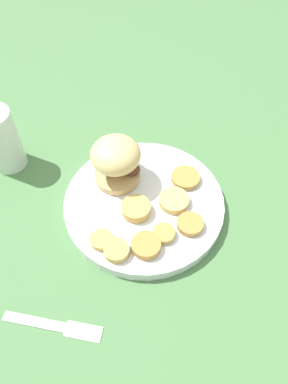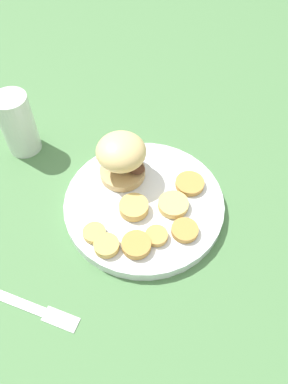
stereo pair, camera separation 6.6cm
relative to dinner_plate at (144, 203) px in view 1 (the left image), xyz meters
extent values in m
plane|color=#4C7A47|center=(0.00, 0.00, -0.01)|extent=(4.00, 4.00, 0.00)
cylinder|color=white|center=(0.00, 0.00, 0.00)|extent=(0.29, 0.29, 0.02)
torus|color=white|center=(0.00, 0.00, 0.01)|extent=(0.29, 0.29, 0.01)
cylinder|color=tan|center=(0.02, 0.07, 0.02)|extent=(0.09, 0.09, 0.01)
ellipsoid|color=#4C281E|center=(0.02, 0.08, 0.04)|extent=(0.04, 0.04, 0.02)
ellipsoid|color=brown|center=(0.03, 0.06, 0.04)|extent=(0.06, 0.05, 0.02)
ellipsoid|color=#563323|center=(0.06, 0.07, 0.04)|extent=(0.03, 0.04, 0.02)
ellipsoid|color=#563323|center=(0.03, 0.04, 0.04)|extent=(0.04, 0.03, 0.02)
ellipsoid|color=#E5C17F|center=(0.02, 0.07, 0.07)|extent=(0.09, 0.09, 0.06)
cylinder|color=#BC8942|center=(-0.08, -0.05, 0.02)|extent=(0.05, 0.05, 0.01)
cylinder|color=#BC8942|center=(0.08, -0.04, 0.02)|extent=(0.05, 0.05, 0.01)
cylinder|color=#BC8942|center=(-0.01, -0.10, 0.02)|extent=(0.05, 0.05, 0.01)
cylinder|color=#DBB766|center=(0.02, -0.05, 0.02)|extent=(0.05, 0.05, 0.01)
cylinder|color=tan|center=(-0.05, -0.07, 0.02)|extent=(0.04, 0.04, 0.01)
cylinder|color=tan|center=(-0.11, 0.02, 0.02)|extent=(0.04, 0.04, 0.01)
cylinder|color=tan|center=(-0.03, 0.00, 0.02)|extent=(0.05, 0.05, 0.02)
cylinder|color=tan|center=(-0.11, -0.02, 0.02)|extent=(0.04, 0.04, 0.01)
cube|color=silver|center=(-0.27, 0.04, -0.01)|extent=(0.05, 0.10, 0.00)
cube|color=silver|center=(-0.24, -0.04, -0.01)|extent=(0.04, 0.06, 0.00)
cylinder|color=silver|center=(-0.04, 0.29, 0.05)|extent=(0.07, 0.07, 0.13)
camera|label=1|loc=(-0.34, -0.20, 0.57)|focal=35.00mm
camera|label=2|loc=(-0.30, -0.26, 0.57)|focal=35.00mm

